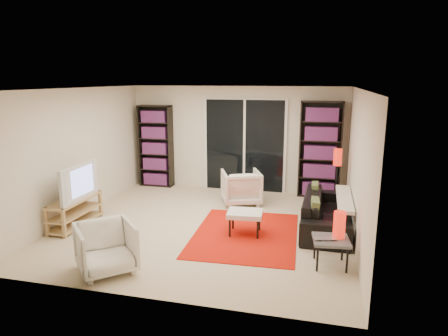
{
  "coord_description": "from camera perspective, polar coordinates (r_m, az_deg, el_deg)",
  "views": [
    {
      "loc": [
        1.93,
        -6.46,
        2.57
      ],
      "look_at": [
        0.25,
        0.3,
        1.0
      ],
      "focal_mm": 32.0,
      "sensor_mm": 36.0,
      "label": 1
    }
  ],
  "objects": [
    {
      "name": "rug",
      "position": [
        6.82,
        3.08,
        -9.4
      ],
      "size": [
        1.81,
        2.38,
        0.01
      ],
      "primitive_type": "cube",
      "rotation": [
        0.0,
        0.0,
        0.05
      ],
      "color": "red",
      "rests_on": "floor"
    },
    {
      "name": "laptop",
      "position": [
        5.71,
        14.35,
        -9.94
      ],
      "size": [
        0.35,
        0.28,
        0.02
      ],
      "primitive_type": "imported",
      "rotation": [
        0.0,
        0.0,
        0.28
      ],
      "color": "silver",
      "rests_on": "side_table"
    },
    {
      "name": "tv",
      "position": [
        7.42,
        -20.67,
        -1.84
      ],
      "size": [
        0.16,
        1.08,
        0.62
      ],
      "primitive_type": "imported",
      "rotation": [
        0.0,
        0.0,
        1.59
      ],
      "color": "black",
      "rests_on": "tv_stand"
    },
    {
      "name": "armchair_back",
      "position": [
        8.32,
        2.46,
        -2.76
      ],
      "size": [
        0.99,
        1.0,
        0.71
      ],
      "primitive_type": "imported",
      "rotation": [
        0.0,
        0.0,
        3.52
      ],
      "color": "silver",
      "rests_on": "floor"
    },
    {
      "name": "wall_right",
      "position": [
        6.63,
        18.58,
        0.1
      ],
      "size": [
        0.02,
        5.0,
        2.4
      ],
      "primitive_type": "cube",
      "color": "beige",
      "rests_on": "ground"
    },
    {
      "name": "wall_back",
      "position": [
        9.27,
        1.79,
        4.2
      ],
      "size": [
        5.0,
        0.02,
        2.4
      ],
      "primitive_type": "cube",
      "color": "beige",
      "rests_on": "ground"
    },
    {
      "name": "armchair_front",
      "position": [
        5.7,
        -16.5,
        -10.89
      ],
      "size": [
        1.03,
        1.04,
        0.68
      ],
      "primitive_type": "imported",
      "rotation": [
        0.0,
        0.0,
        0.75
      ],
      "color": "silver",
      "rests_on": "floor"
    },
    {
      "name": "ceiling",
      "position": [
        6.74,
        -2.73,
        11.25
      ],
      "size": [
        5.0,
        5.0,
        0.02
      ],
      "primitive_type": "cube",
      "color": "white",
      "rests_on": "wall_back"
    },
    {
      "name": "wall_left",
      "position": [
        7.95,
        -20.17,
        2.0
      ],
      "size": [
        0.02,
        5.0,
        2.4
      ],
      "primitive_type": "cube",
      "color": "beige",
      "rests_on": "ground"
    },
    {
      "name": "side_table",
      "position": [
        5.81,
        15.04,
        -10.14
      ],
      "size": [
        0.54,
        0.54,
        0.4
      ],
      "color": "#4F4F54",
      "rests_on": "floor"
    },
    {
      "name": "ottoman",
      "position": [
        6.72,
        3.02,
        -6.65
      ],
      "size": [
        0.61,
        0.52,
        0.4
      ],
      "color": "silver",
      "rests_on": "floor"
    },
    {
      "name": "floor",
      "position": [
        7.21,
        -2.53,
        -8.18
      ],
      "size": [
        5.0,
        5.0,
        0.0
      ],
      "primitive_type": "plane",
      "color": "beige",
      "rests_on": "ground"
    },
    {
      "name": "wall_front",
      "position": [
        4.61,
        -11.54,
        -4.84
      ],
      "size": [
        5.0,
        0.02,
        2.4
      ],
      "primitive_type": "cube",
      "color": "beige",
      "rests_on": "ground"
    },
    {
      "name": "sofa",
      "position": [
        7.21,
        14.53,
        -6.07
      ],
      "size": [
        0.85,
        2.07,
        0.6
      ],
      "primitive_type": "imported",
      "rotation": [
        0.0,
        0.0,
        1.55
      ],
      "color": "black",
      "rests_on": "floor"
    },
    {
      "name": "floor_lamp",
      "position": [
        8.16,
        15.88,
        0.52
      ],
      "size": [
        0.18,
        0.18,
        1.23
      ],
      "color": "black",
      "rests_on": "floor"
    },
    {
      "name": "bookshelf_left",
      "position": [
        9.74,
        -9.73,
        3.1
      ],
      "size": [
        0.8,
        0.3,
        1.95
      ],
      "color": "black",
      "rests_on": "ground"
    },
    {
      "name": "bookshelf_right",
      "position": [
        8.92,
        13.58,
        2.54
      ],
      "size": [
        0.9,
        0.3,
        2.1
      ],
      "color": "black",
      "rests_on": "ground"
    },
    {
      "name": "tv_stand",
      "position": [
        7.58,
        -20.47,
        -5.85
      ],
      "size": [
        0.38,
        1.19,
        0.5
      ],
      "color": "tan",
      "rests_on": "floor"
    },
    {
      "name": "table_lamp",
      "position": [
        5.81,
        16.15,
        -7.78
      ],
      "size": [
        0.17,
        0.17,
        0.37
      ],
      "primitive_type": "cylinder",
      "color": "red",
      "rests_on": "side_table"
    },
    {
      "name": "sliding_door",
      "position": [
        9.21,
        2.96,
        3.19
      ],
      "size": [
        1.92,
        0.08,
        2.16
      ],
      "color": "white",
      "rests_on": "ground"
    }
  ]
}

